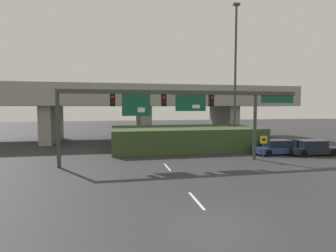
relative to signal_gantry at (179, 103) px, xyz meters
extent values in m
plane|color=#2D2D30|center=(-1.24, -11.23, -4.81)|extent=(160.00, 160.00, 0.00)
cube|color=silver|center=(-1.24, -8.56, -4.81)|extent=(0.14, 2.40, 0.01)
cube|color=silver|center=(-1.24, -1.42, -4.81)|extent=(0.14, 2.40, 0.01)
cube|color=silver|center=(-1.24, 5.73, -4.81)|extent=(0.14, 2.40, 0.01)
cube|color=silver|center=(-1.24, 12.87, -4.81)|extent=(0.14, 2.40, 0.01)
cylinder|color=#383D33|center=(-9.13, 0.02, -1.91)|extent=(0.28, 0.28, 5.80)
cylinder|color=#383D33|center=(6.66, 0.02, -1.91)|extent=(0.28, 0.28, 5.80)
cube|color=#383D33|center=(0.59, 0.02, 0.83)|extent=(19.43, 0.32, 0.32)
cube|color=black|center=(-5.18, 0.02, 0.20)|extent=(0.40, 0.28, 0.95)
sphere|color=red|center=(-5.18, -0.15, 0.41)|extent=(0.22, 0.22, 0.22)
sphere|color=black|center=(-5.18, -0.15, -0.01)|extent=(0.22, 0.22, 0.22)
cube|color=black|center=(-1.24, 0.02, 0.20)|extent=(0.40, 0.28, 0.95)
sphere|color=red|center=(-1.24, -0.15, 0.41)|extent=(0.22, 0.22, 0.22)
sphere|color=black|center=(-1.24, -0.15, -0.01)|extent=(0.22, 0.22, 0.22)
cube|color=black|center=(2.71, 0.02, 0.20)|extent=(0.40, 0.28, 0.95)
sphere|color=red|center=(2.71, -0.15, 0.41)|extent=(0.22, 0.22, 0.22)
sphere|color=black|center=(2.71, -0.15, -0.01)|extent=(0.22, 0.22, 0.22)
cube|color=#0F4C33|center=(-3.41, -0.08, -0.17)|extent=(2.17, 0.08, 1.68)
cube|color=white|center=(-3.02, -0.13, -0.54)|extent=(0.54, 0.03, 0.37)
cube|color=#0F4C33|center=(0.94, -0.08, 0.02)|extent=(2.50, 0.08, 1.32)
cube|color=white|center=(1.37, -0.13, -0.28)|extent=(0.62, 0.03, 0.29)
cube|color=#0F4C33|center=(8.66, -0.04, 0.35)|extent=(3.05, 0.07, 0.64)
cylinder|color=#4C4C4C|center=(7.01, -0.78, -3.73)|extent=(0.08, 0.08, 2.15)
cube|color=yellow|center=(7.01, -0.83, -3.01)|extent=(0.60, 0.03, 0.60)
cube|color=black|center=(7.01, -0.84, -3.01)|extent=(0.33, 0.01, 0.21)
cylinder|color=#383D33|center=(8.04, 6.82, 2.93)|extent=(0.24, 0.24, 15.47)
cube|color=#333333|center=(8.04, 6.82, 10.78)|extent=(0.70, 0.36, 0.24)
cube|color=gray|center=(-1.24, 15.76, 0.71)|extent=(41.69, 9.63, 1.76)
cube|color=gray|center=(-1.24, 11.15, 2.04)|extent=(41.69, 0.40, 0.90)
cube|color=gray|center=(-13.05, 15.76, -2.49)|extent=(1.40, 7.70, 4.64)
cube|color=gray|center=(-1.24, 15.76, -2.49)|extent=(1.40, 7.70, 4.64)
cube|color=gray|center=(10.58, 15.76, -2.49)|extent=(1.40, 7.70, 4.64)
cube|color=#384C28|center=(2.42, 7.22, -3.66)|extent=(15.58, 7.96, 2.30)
cube|color=navy|center=(10.20, 1.88, -4.37)|extent=(4.79, 1.90, 0.55)
cube|color=black|center=(10.01, 1.88, -3.77)|extent=(2.50, 1.68, 0.66)
cylinder|color=black|center=(11.69, 2.65, -4.49)|extent=(0.64, 0.23, 0.64)
cylinder|color=black|center=(11.66, 1.05, -4.49)|extent=(0.64, 0.23, 0.64)
cylinder|color=black|center=(8.74, 2.70, -4.49)|extent=(0.64, 0.23, 0.64)
cylinder|color=black|center=(8.71, 1.10, -4.49)|extent=(0.64, 0.23, 0.64)
cube|color=black|center=(13.13, 0.87, -4.36)|extent=(4.80, 2.13, 0.57)
cube|color=black|center=(12.94, 0.88, -3.74)|extent=(2.55, 1.79, 0.67)
cylinder|color=black|center=(14.63, 1.56, -4.49)|extent=(0.65, 0.26, 0.64)
cylinder|color=black|center=(14.52, -0.02, -4.49)|extent=(0.65, 0.26, 0.64)
cylinder|color=black|center=(11.73, 1.76, -4.49)|extent=(0.65, 0.26, 0.64)
cylinder|color=black|center=(11.62, 0.18, -4.49)|extent=(0.65, 0.26, 0.64)
camera|label=1|loc=(-4.98, -20.32, -0.35)|focal=28.00mm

